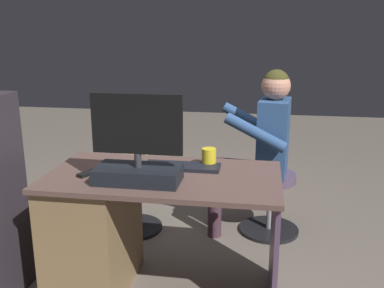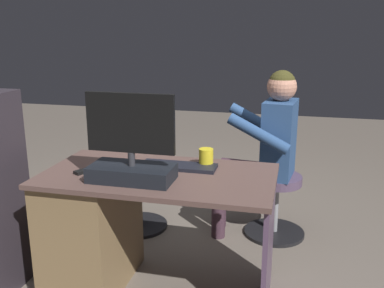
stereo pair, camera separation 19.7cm
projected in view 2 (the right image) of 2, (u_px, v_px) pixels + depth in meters
ground_plane at (179, 257)px, 2.87m from camera, size 10.00×10.00×0.00m
desk at (107, 224)px, 2.48m from camera, size 1.24×0.66×0.71m
monitor at (131, 156)px, 2.19m from camera, size 0.46×0.22×0.45m
keyboard at (179, 166)px, 2.41m from camera, size 0.42×0.14×0.02m
computer_mouse at (122, 162)px, 2.46m from camera, size 0.06×0.10×0.04m
cup at (206, 158)px, 2.42m from camera, size 0.08×0.08×0.10m
tv_remote at (87, 170)px, 2.35m from camera, size 0.11×0.15×0.02m
office_chair_teddy at (138, 194)px, 3.24m from camera, size 0.43×0.43×0.45m
teddy_bear at (137, 146)px, 3.16m from camera, size 0.26×0.27×0.39m
visitor_chair at (276, 201)px, 3.13m from camera, size 0.44×0.44×0.45m
person at (266, 141)px, 3.02m from camera, size 0.58×0.52×1.19m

